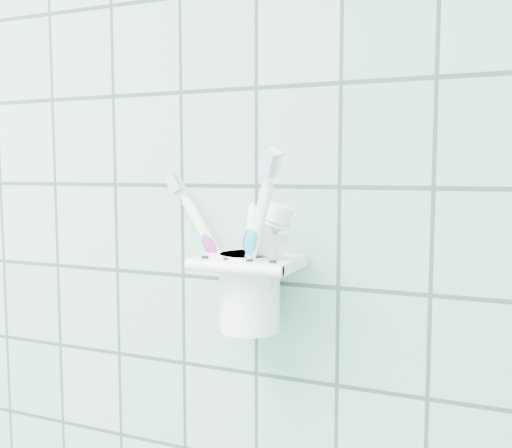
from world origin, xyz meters
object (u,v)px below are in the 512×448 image
holder_bracket (249,263)px  toothpaste_tube (243,253)px  toothbrush_pink (254,233)px  toothbrush_blue (240,240)px  cup (250,288)px  toothbrush_orange (235,227)px

holder_bracket → toothpaste_tube: size_ratio=0.72×
toothbrush_pink → toothbrush_blue: (-0.01, -0.01, -0.01)m
cup → toothpaste_tube: toothpaste_tube is taller
toothbrush_blue → toothpaste_tube: bearing=-47.7°
holder_bracket → cup: same height
toothbrush_pink → toothpaste_tube: 0.03m
toothbrush_blue → toothbrush_pink: bearing=51.9°
cup → toothbrush_blue: size_ratio=0.48×
toothbrush_pink → toothbrush_blue: bearing=-128.1°
holder_bracket → toothbrush_orange: (-0.02, 0.00, 0.04)m
toothbrush_blue → holder_bracket: bearing=19.1°
holder_bracket → toothbrush_blue: (-0.01, -0.00, 0.03)m
toothbrush_pink → toothbrush_blue: size_ratio=1.04×
holder_bracket → toothbrush_orange: 0.05m
holder_bracket → toothpaste_tube: toothpaste_tube is taller
cup → toothbrush_orange: toothbrush_orange is taller
toothbrush_pink → toothbrush_orange: size_ratio=0.91×
holder_bracket → toothbrush_blue: size_ratio=0.60×
cup → toothbrush_pink: toothbrush_pink is taller
toothpaste_tube → toothbrush_blue: bearing=115.2°
toothbrush_blue → toothpaste_tube: 0.02m
toothbrush_blue → toothbrush_orange: bearing=146.1°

